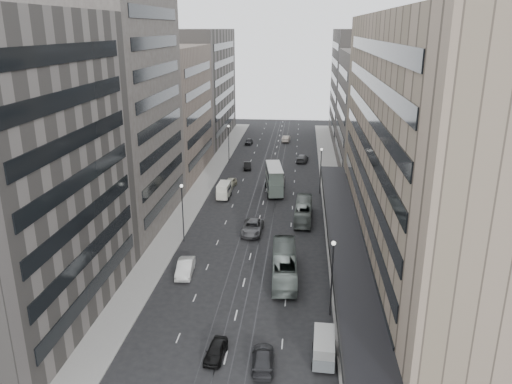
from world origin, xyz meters
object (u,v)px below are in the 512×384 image
at_px(bus_near, 284,265).
at_px(sedan_1, 185,268).
at_px(sedan_2, 252,227).
at_px(double_decker, 274,179).
at_px(sedan_0, 216,351).
at_px(bus_far, 303,211).
at_px(panel_van, 224,190).
at_px(vw_microbus, 324,347).

distance_m(bus_near, sedan_1, 11.93).
bearing_deg(bus_near, sedan_2, -71.20).
xyz_separation_m(double_decker, sedan_2, (-2.03, -18.82, -1.82)).
bearing_deg(sedan_0, bus_far, 82.80).
bearing_deg(sedan_0, bus_near, 76.06).
height_order(panel_van, sedan_2, panel_van).
height_order(bus_near, double_decker, double_decker).
height_order(sedan_0, sedan_2, sedan_2).
distance_m(bus_near, sedan_2, 14.02).
relative_size(bus_near, vw_microbus, 2.60).
bearing_deg(panel_van, bus_far, -31.67).
xyz_separation_m(bus_near, sedan_1, (-11.90, -0.40, -0.79)).
xyz_separation_m(bus_near, vw_microbus, (4.15, -15.29, -0.30)).
bearing_deg(bus_far, bus_near, 85.44).
xyz_separation_m(bus_far, panel_van, (-13.82, 8.93, 0.06)).
bearing_deg(sedan_2, double_decker, 85.70).
bearing_deg(bus_near, sedan_0, 68.04).
bearing_deg(sedan_2, sedan_0, -88.84).
xyz_separation_m(vw_microbus, sedan_0, (-9.65, -0.54, -0.66)).
xyz_separation_m(double_decker, sedan_1, (-8.78, -32.23, -1.82)).
height_order(bus_far, sedan_2, bus_far).
bearing_deg(panel_van, sedan_0, -80.81).
relative_size(panel_van, sedan_0, 1.10).
xyz_separation_m(double_decker, vw_microbus, (7.27, -47.13, -1.33)).
distance_m(bus_far, sedan_0, 35.72).
distance_m(sedan_1, sedan_2, 15.02).
bearing_deg(bus_near, panel_van, -70.20).
distance_m(double_decker, sedan_2, 19.01).
bearing_deg(sedan_0, double_decker, 92.36).
distance_m(double_decker, sedan_1, 33.45).
bearing_deg(sedan_2, bus_far, 41.23).
distance_m(vw_microbus, panel_van, 46.05).
xyz_separation_m(sedan_0, sedan_2, (0.35, 28.86, 0.17)).
relative_size(bus_far, vw_microbus, 2.28).
height_order(double_decker, vw_microbus, double_decker).
bearing_deg(vw_microbus, double_decker, 101.16).
height_order(bus_far, vw_microbus, bus_far).
height_order(double_decker, panel_van, double_decker).
xyz_separation_m(bus_far, sedan_1, (-14.08, -19.43, -0.59)).
relative_size(sedan_0, sedan_1, 0.77).
relative_size(panel_van, sedan_1, 0.85).
height_order(vw_microbus, sedan_2, vw_microbus).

